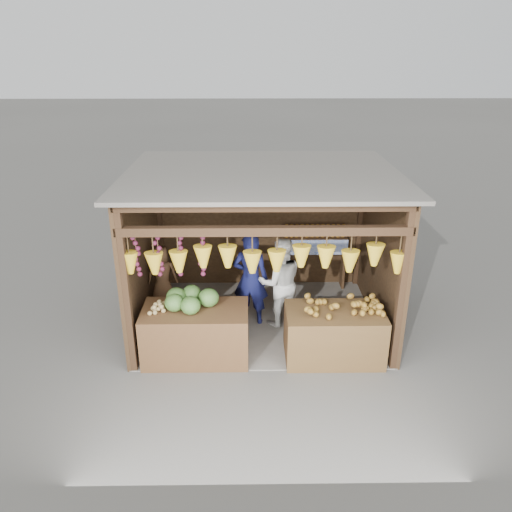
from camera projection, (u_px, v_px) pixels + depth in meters
The scene contains 12 objects.
ground at pixel (262, 320), 8.81m from camera, with size 80.00×80.00×0.00m, color #514F49.
stall_structure at pixel (260, 232), 8.12m from camera, with size 4.30×3.30×2.66m.
back_shelf at pixel (314, 247), 9.67m from camera, with size 1.25×0.32×1.32m.
counter_left at pixel (196, 333), 7.62m from camera, with size 1.59×0.85×0.83m, color #4E301A.
counter_right at pixel (334, 334), 7.62m from camera, with size 1.48×0.85×0.80m, color #4E311A.
stool at pixel (165, 310), 8.81m from camera, with size 0.35×0.35×0.32m, color black.
man_standing at pixel (251, 279), 8.43m from camera, with size 0.61×0.40×1.66m, color #13174A.
woman_standing at pixel (280, 282), 8.41m from camera, with size 0.77×0.60×1.58m, color white.
vendor_seated at pixel (162, 275), 8.54m from camera, with size 0.51×0.33×1.04m, color brown.
melon_pile at pixel (189, 298), 7.46m from camera, with size 1.00×0.50×0.32m, color #195216, non-canonical shape.
tanfruit_pile at pixel (156, 307), 7.41m from camera, with size 0.34×0.40×0.13m, color olive, non-canonical shape.
mango_pile at pixel (342, 304), 7.44m from camera, with size 1.40×0.64×0.22m, color #BE4519, non-canonical shape.
Camera 1 is at (-0.20, -7.67, 4.48)m, focal length 35.00 mm.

